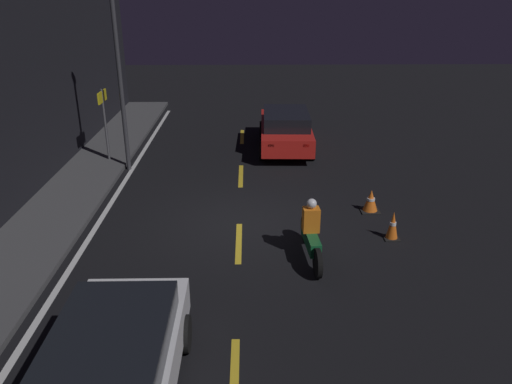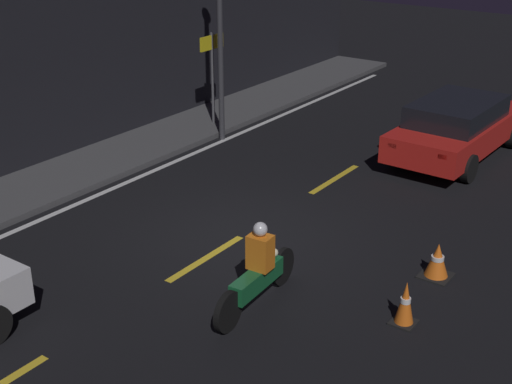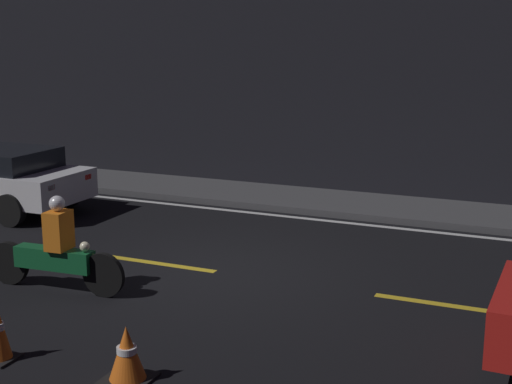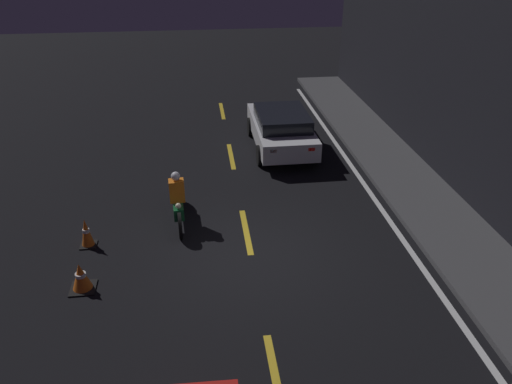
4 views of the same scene
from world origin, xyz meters
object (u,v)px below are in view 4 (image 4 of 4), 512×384
(sedan_white, at_px, (281,128))
(traffic_cone_near, at_px, (86,233))
(motorcycle, at_px, (178,201))
(traffic_cone_mid, at_px, (81,277))

(sedan_white, xyz_separation_m, traffic_cone_near, (5.10, -5.35, -0.37))
(motorcycle, xyz_separation_m, traffic_cone_mid, (2.46, -1.91, -0.27))
(motorcycle, bearing_deg, traffic_cone_near, -70.94)
(sedan_white, distance_m, traffic_cone_near, 7.40)
(sedan_white, relative_size, traffic_cone_mid, 6.65)
(motorcycle, distance_m, traffic_cone_mid, 3.12)
(traffic_cone_mid, bearing_deg, motorcycle, 142.17)
(sedan_white, relative_size, traffic_cone_near, 5.77)
(traffic_cone_near, bearing_deg, sedan_white, 133.60)
(traffic_cone_mid, bearing_deg, sedan_white, 142.14)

